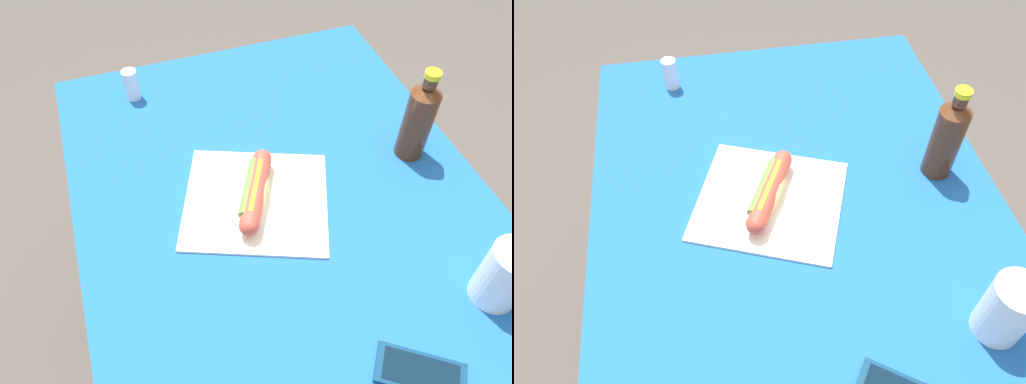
# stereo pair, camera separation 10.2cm
# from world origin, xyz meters

# --- Properties ---
(ground_plane) EXTENTS (6.00, 6.00, 0.00)m
(ground_plane) POSITION_xyz_m (0.00, 0.00, 0.00)
(ground_plane) COLOR #47423D
(ground_plane) RESTS_ON ground
(dining_table) EXTENTS (1.12, 0.85, 0.78)m
(dining_table) POSITION_xyz_m (0.00, 0.00, 0.63)
(dining_table) COLOR brown
(dining_table) RESTS_ON ground
(paper_wrapper) EXTENTS (0.36, 0.37, 0.01)m
(paper_wrapper) POSITION_xyz_m (0.02, 0.06, 0.78)
(paper_wrapper) COLOR white
(paper_wrapper) RESTS_ON dining_table
(hot_dog) EXTENTS (0.20, 0.12, 0.05)m
(hot_dog) POSITION_xyz_m (0.02, 0.06, 0.81)
(hot_dog) COLOR #E5BC75
(hot_dog) RESTS_ON paper_wrapper
(cell_phone) EXTENTS (0.14, 0.16, 0.01)m
(cell_phone) POSITION_xyz_m (-0.41, -0.08, 0.78)
(cell_phone) COLOR #0A2D4C
(cell_phone) RESTS_ON dining_table
(soda_bottle) EXTENTS (0.06, 0.06, 0.22)m
(soda_bottle) POSITION_xyz_m (0.05, -0.31, 0.88)
(soda_bottle) COLOR #4C2814
(soda_bottle) RESTS_ON dining_table
(drinking_cup) EXTENTS (0.08, 0.08, 0.13)m
(drinking_cup) POSITION_xyz_m (-0.32, -0.27, 0.85)
(drinking_cup) COLOR white
(drinking_cup) RESTS_ON dining_table
(salt_shaker) EXTENTS (0.04, 0.04, 0.08)m
(salt_shaker) POSITION_xyz_m (0.44, 0.24, 0.82)
(salt_shaker) COLOR silver
(salt_shaker) RESTS_ON dining_table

